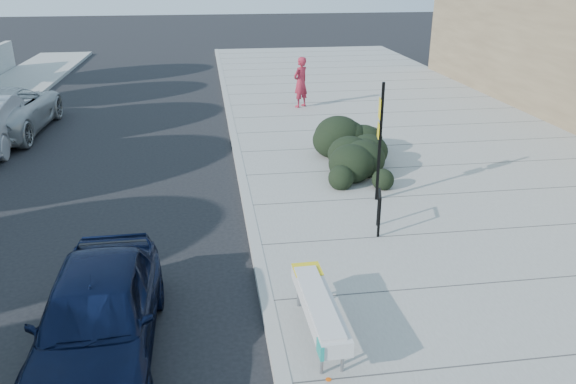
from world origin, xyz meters
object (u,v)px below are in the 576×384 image
sign_post (380,135)px  suv_silver (6,110)px  bench (319,306)px  pedestrian (301,82)px  bike_rack (379,208)px  sedan_navy (98,315)px

sign_post → suv_silver: size_ratio=0.49×
bench → pedestrian: (2.14, 14.40, 0.44)m
bike_rack → suv_silver: 13.85m
bench → sedan_navy: sedan_navy is taller
sign_post → bike_rack: bearing=-93.1°
sedan_navy → pedestrian: (5.30, 14.20, 0.41)m
bench → bike_rack: size_ratio=2.56×
bench → suv_silver: (-8.15, 12.83, 0.11)m
bench → sign_post: (2.36, 4.96, 1.05)m
bike_rack → pedestrian: size_ratio=0.45×
sign_post → suv_silver: 13.16m
bench → suv_silver: size_ratio=0.39×
sedan_navy → sign_post: bearing=40.5°
suv_silver → sign_post: bearing=145.2°
bench → bike_rack: 3.83m
bench → sedan_navy: (-3.15, 0.20, 0.03)m
bike_rack → sign_post: size_ratio=0.31×
bench → pedestrian: bearing=80.0°
bench → bike_rack: (1.92, 3.32, -0.00)m
bike_rack → sedan_navy: sedan_navy is taller
bench → sedan_navy: size_ratio=0.54×
sedan_navy → bench: bearing=-3.9°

